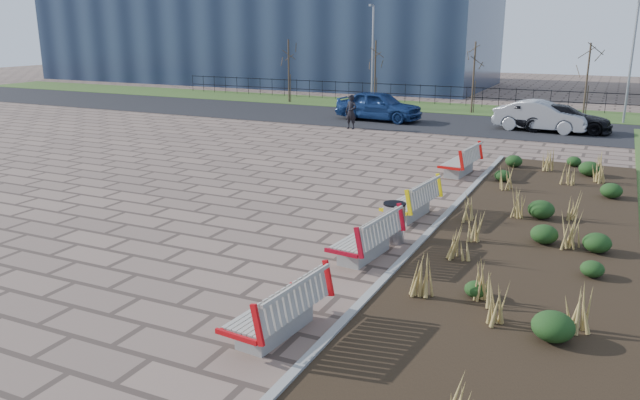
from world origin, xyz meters
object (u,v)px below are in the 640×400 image
at_px(car_blue, 379,106).
at_px(lamp_east, 631,64).
at_px(bench_a, 275,306).
at_px(car_black, 563,118).
at_px(bench_d, 459,160).
at_px(bench_c, 410,199).
at_px(litter_bin, 394,223).
at_px(car_silver, 541,116).
at_px(pedestrian, 351,112).
at_px(bench_b, 364,236).
at_px(lamp_west, 373,58).

relative_size(car_blue, lamp_east, 0.76).
bearing_deg(bench_a, car_black, 89.76).
height_order(bench_d, car_black, car_black).
relative_size(bench_c, lamp_east, 0.35).
xyz_separation_m(bench_d, car_blue, (-6.82, 10.51, 0.30)).
bearing_deg(car_blue, bench_a, -158.68).
relative_size(bench_d, litter_bin, 2.26).
xyz_separation_m(bench_c, car_silver, (1.40, 16.11, 0.23)).
relative_size(bench_a, pedestrian, 1.26).
distance_m(bench_c, litter_bin, 2.04).
bearing_deg(lamp_east, car_silver, -128.53).
relative_size(bench_d, car_black, 0.48).
relative_size(bench_d, car_silver, 0.48).
height_order(bench_c, bench_d, same).
relative_size(bench_a, litter_bin, 2.26).
distance_m(bench_b, bench_d, 8.75).
bearing_deg(car_silver, bench_b, -177.95).
bearing_deg(lamp_east, car_blue, -158.61).
bearing_deg(car_blue, lamp_east, -63.65).
height_order(bench_c, lamp_east, lamp_east).
bearing_deg(car_silver, lamp_east, -32.33).
relative_size(bench_a, lamp_west, 0.35).
bearing_deg(car_silver, bench_d, 178.67).
bearing_deg(litter_bin, car_black, 83.45).
distance_m(litter_bin, car_silver, 18.17).
relative_size(car_black, lamp_east, 0.74).
distance_m(litter_bin, car_blue, 19.36).
distance_m(bench_c, bench_d, 5.49).
height_order(car_blue, lamp_west, lamp_west).
distance_m(bench_d, lamp_west, 17.80).
distance_m(car_black, lamp_west, 12.38).
xyz_separation_m(bench_a, car_blue, (-6.82, 23.21, 0.30)).
bearing_deg(car_silver, pedestrian, 117.12).
bearing_deg(bench_b, litter_bin, 84.29).
relative_size(bench_c, car_blue, 0.46).
xyz_separation_m(bench_b, litter_bin, (0.26, 1.24, -0.03)).
xyz_separation_m(bench_d, pedestrian, (-7.10, 7.37, 0.33)).
height_order(bench_d, litter_bin, bench_d).
bearing_deg(car_black, litter_bin, 169.71).
bearing_deg(bench_b, bench_d, 95.90).
height_order(bench_b, litter_bin, bench_b).
bearing_deg(bench_c, lamp_west, 119.80).
bearing_deg(car_black, bench_b, 169.39).
relative_size(car_silver, lamp_east, 0.72).
relative_size(litter_bin, car_silver, 0.21).
height_order(bench_b, car_silver, car_silver).
bearing_deg(pedestrian, bench_a, -61.10).
height_order(bench_a, bench_b, same).
bearing_deg(bench_d, pedestrian, 139.32).
xyz_separation_m(lamp_west, lamp_east, (14.00, 0.00, 0.00)).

